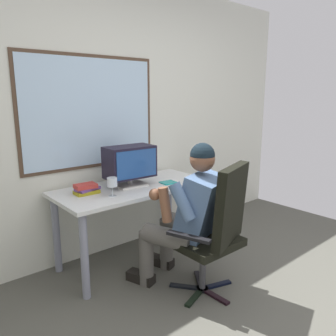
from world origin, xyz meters
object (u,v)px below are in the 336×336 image
at_px(desk, 134,197).
at_px(wine_glass, 112,183).
at_px(office_chair, 217,225).
at_px(crt_monitor, 130,163).
at_px(person_seated, 187,213).
at_px(book_stack, 86,189).
at_px(cd_case, 168,182).

relative_size(desk, wine_glass, 9.19).
height_order(office_chair, wine_glass, office_chair).
xyz_separation_m(desk, crt_monitor, (-0.03, 0.02, 0.32)).
xyz_separation_m(office_chair, person_seated, (-0.08, 0.25, 0.04)).
bearing_deg(book_stack, office_chair, -57.55).
distance_m(desk, office_chair, 0.89).
bearing_deg(desk, office_chair, -80.36).
bearing_deg(wine_glass, book_stack, 122.80).
bearing_deg(cd_case, desk, 157.27).
xyz_separation_m(person_seated, crt_monitor, (-0.10, 0.65, 0.32)).
xyz_separation_m(office_chair, cd_case, (0.15, 0.75, 0.15)).
relative_size(person_seated, crt_monitor, 2.66).
distance_m(desk, person_seated, 0.63).
distance_m(wine_glass, book_stack, 0.25).
bearing_deg(person_seated, cd_case, 65.20).
bearing_deg(desk, wine_glass, -154.99).
bearing_deg(office_chair, desk, 99.64).
height_order(book_stack, cd_case, book_stack).
height_order(crt_monitor, book_stack, crt_monitor).
distance_m(book_stack, cd_case, 0.77).
height_order(office_chair, book_stack, office_chair).
bearing_deg(person_seated, office_chair, -73.04).
xyz_separation_m(desk, office_chair, (0.15, -0.87, -0.04)).
bearing_deg(office_chair, cd_case, 78.35).
bearing_deg(book_stack, person_seated, -52.86).
bearing_deg(cd_case, wine_glass, -178.22).
bearing_deg(cd_case, office_chair, -101.65).
relative_size(desk, cd_case, 9.26).
bearing_deg(person_seated, wine_glass, 128.81).
relative_size(desk, office_chair, 1.37).
bearing_deg(wine_glass, crt_monitor, 30.08).
distance_m(person_seated, book_stack, 0.86).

